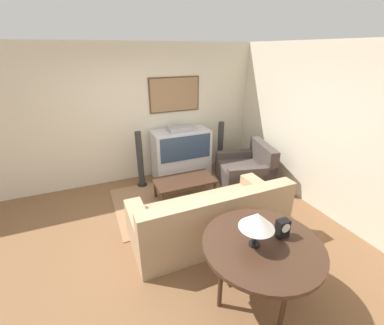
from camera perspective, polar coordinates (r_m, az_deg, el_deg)
ground_plane at (r=4.03m, az=-5.08°, el=-15.77°), size 12.00×12.00×0.00m
wall_back at (r=5.32m, az=-12.84°, el=10.21°), size 12.00×0.10×2.70m
wall_right at (r=4.77m, az=26.04°, el=6.70°), size 0.06×12.00×2.70m
area_rug at (r=4.84m, az=-3.26°, el=-8.07°), size 2.25×1.62×0.01m
tv at (r=5.45m, az=-2.42°, el=2.00°), size 1.18×0.57×1.13m
couch at (r=3.83m, az=3.93°, el=-12.45°), size 2.24×1.02×0.87m
armchair at (r=5.32m, az=11.85°, el=-1.97°), size 1.15×1.20×0.86m
coffee_table at (r=4.68m, az=-1.65°, el=-4.25°), size 1.09×0.59×0.40m
console_table at (r=2.86m, az=15.34°, el=-17.88°), size 1.23×1.23×0.77m
table_lamp at (r=2.59m, az=14.28°, el=-12.45°), size 0.35×0.35×0.38m
mantel_clock at (r=2.90m, az=19.46°, el=-13.64°), size 0.13×0.10×0.20m
speaker_tower_left at (r=5.15m, az=-11.44°, el=0.32°), size 0.20×0.20×1.15m
speaker_tower_right at (r=5.73m, az=6.28°, el=3.14°), size 0.20×0.20×1.15m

